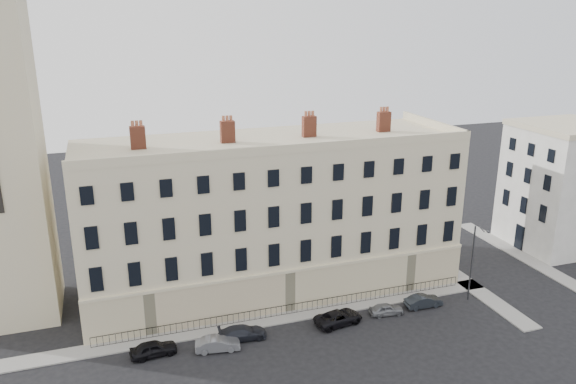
% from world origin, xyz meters
% --- Properties ---
extents(ground, '(160.00, 160.00, 0.00)m').
position_xyz_m(ground, '(0.00, 0.00, 0.00)').
color(ground, black).
rests_on(ground, ground).
extents(terrace, '(36.22, 12.22, 17.00)m').
position_xyz_m(terrace, '(-5.97, 11.97, 7.50)').
color(terrace, beige).
rests_on(terrace, ground).
extents(adjacent_building, '(10.00, 10.00, 14.00)m').
position_xyz_m(adjacent_building, '(29.00, 11.00, 7.00)').
color(adjacent_building, beige).
rests_on(adjacent_building, ground).
extents(pavement_terrace, '(48.00, 2.00, 0.12)m').
position_xyz_m(pavement_terrace, '(-10.00, 5.00, 0.06)').
color(pavement_terrace, gray).
rests_on(pavement_terrace, ground).
extents(pavement_east_return, '(2.00, 24.00, 0.12)m').
position_xyz_m(pavement_east_return, '(13.00, 8.00, 0.06)').
color(pavement_east_return, gray).
rests_on(pavement_east_return, ground).
extents(pavement_adjacent, '(2.00, 20.00, 0.12)m').
position_xyz_m(pavement_adjacent, '(23.00, 10.00, 0.06)').
color(pavement_adjacent, gray).
rests_on(pavement_adjacent, ground).
extents(railings, '(35.00, 0.04, 0.96)m').
position_xyz_m(railings, '(-6.00, 5.40, 0.55)').
color(railings, black).
rests_on(railings, ground).
extents(car_a, '(3.85, 1.81, 1.27)m').
position_xyz_m(car_a, '(-18.67, 2.78, 0.64)').
color(car_a, black).
rests_on(car_a, ground).
extents(car_b, '(3.80, 1.81, 1.20)m').
position_xyz_m(car_b, '(-13.65, 1.86, 0.60)').
color(car_b, slate).
rests_on(car_b, ground).
extents(car_c, '(4.20, 1.93, 1.19)m').
position_xyz_m(car_c, '(-11.31, 2.86, 0.60)').
color(car_c, '#20222B').
rests_on(car_c, ground).
extents(car_d, '(4.68, 2.71, 1.23)m').
position_xyz_m(car_d, '(-2.62, 2.51, 0.61)').
color(car_d, black).
rests_on(car_d, ground).
extents(car_e, '(3.28, 1.61, 1.07)m').
position_xyz_m(car_e, '(2.19, 2.61, 0.54)').
color(car_e, slate).
rests_on(car_e, ground).
extents(car_f, '(3.61, 1.32, 1.18)m').
position_xyz_m(car_f, '(6.15, 2.76, 0.59)').
color(car_f, '#1F2329').
rests_on(car_f, ground).
extents(streetlamp, '(0.64, 1.60, 7.61)m').
position_xyz_m(streetlamp, '(11.03, 2.50, 4.22)').
color(streetlamp, '#333438').
rests_on(streetlamp, ground).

